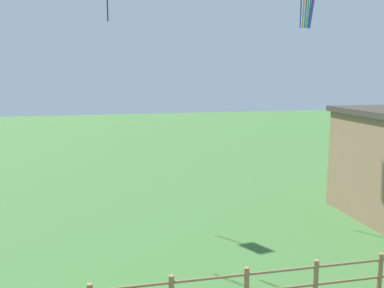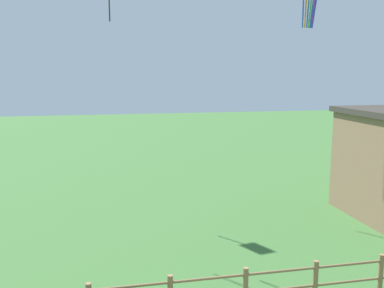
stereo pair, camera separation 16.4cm
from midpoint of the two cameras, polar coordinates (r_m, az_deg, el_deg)
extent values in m
cylinder|color=olive|center=(12.31, 16.49, -17.37)|extent=(0.14, 0.14, 1.24)
cylinder|color=olive|center=(13.27, 24.15, -15.77)|extent=(0.14, 0.14, 1.24)
cylinder|color=olive|center=(11.12, 2.68, -17.49)|extent=(21.28, 0.07, 0.07)
cylinder|color=blue|center=(17.84, 14.89, 17.41)|extent=(0.17, 0.28, 1.64)
cylinder|color=orange|center=(17.90, 15.23, 17.37)|extent=(0.13, 0.29, 1.64)
cylinder|color=blue|center=(17.96, 15.53, 17.33)|extent=(0.10, 0.29, 1.64)
cylinder|color=green|center=(18.02, 15.81, 17.29)|extent=(0.05, 0.28, 1.64)
cylinder|color=blue|center=(18.09, 16.04, 17.25)|extent=(0.10, 0.29, 1.64)
cylinder|color=purple|center=(18.15, 16.23, 17.22)|extent=(0.13, 0.29, 1.64)
cylinder|color=blue|center=(18.20, 16.38, 17.19)|extent=(0.17, 0.28, 1.64)
cylinder|color=#2D2D33|center=(16.88, -10.70, 18.29)|extent=(0.05, 0.05, 1.50)
camera|label=1|loc=(0.08, -89.61, 0.07)|focal=40.00mm
camera|label=2|loc=(0.08, 90.39, -0.07)|focal=40.00mm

